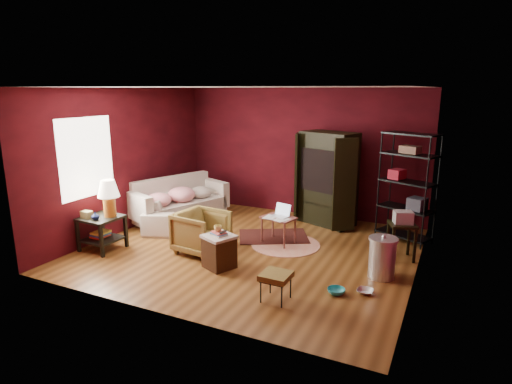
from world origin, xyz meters
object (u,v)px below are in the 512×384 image
(armchair, at_px, (202,230))
(wire_shelving, at_px, (408,183))
(hamper, at_px, (219,251))
(laptop_desk, at_px, (279,220))
(side_table, at_px, (105,208))
(sofa, at_px, (177,202))
(tv_armoire, at_px, (327,177))

(armchair, bearing_deg, wire_shelving, -48.62)
(armchair, xyz_separation_m, hamper, (0.61, -0.44, -0.12))
(hamper, height_order, laptop_desk, laptop_desk)
(side_table, bearing_deg, sofa, 84.91)
(side_table, distance_m, hamper, 2.26)
(sofa, bearing_deg, laptop_desk, -118.36)
(sofa, distance_m, side_table, 1.89)
(hamper, bearing_deg, wire_shelving, 46.17)
(side_table, height_order, hamper, side_table)
(side_table, xyz_separation_m, hamper, (2.20, 0.15, -0.47))
(armchair, distance_m, side_table, 1.74)
(tv_armoire, bearing_deg, armchair, -100.26)
(sofa, bearing_deg, wire_shelving, -100.69)
(side_table, distance_m, wire_shelving, 5.44)
(side_table, xyz_separation_m, laptop_desk, (2.63, 1.57, -0.30))
(laptop_desk, bearing_deg, hamper, -92.86)
(side_table, height_order, wire_shelving, wire_shelving)
(armchair, relative_size, hamper, 1.30)
(hamper, relative_size, laptop_desk, 0.85)
(hamper, distance_m, tv_armoire, 3.15)
(sofa, bearing_deg, armchair, -153.28)
(wire_shelving, bearing_deg, tv_armoire, -168.34)
(sofa, xyz_separation_m, laptop_desk, (2.46, -0.29, 0.01))
(tv_armoire, bearing_deg, sofa, -136.85)
(hamper, relative_size, tv_armoire, 0.32)
(sofa, xyz_separation_m, hamper, (2.04, -1.72, -0.16))
(tv_armoire, bearing_deg, laptop_desk, -85.77)
(hamper, relative_size, wire_shelving, 0.31)
(laptop_desk, height_order, tv_armoire, tv_armoire)
(sofa, xyz_separation_m, side_table, (-0.17, -1.86, 0.31))
(sofa, distance_m, wire_shelving, 4.66)
(sofa, bearing_deg, side_table, 153.28)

